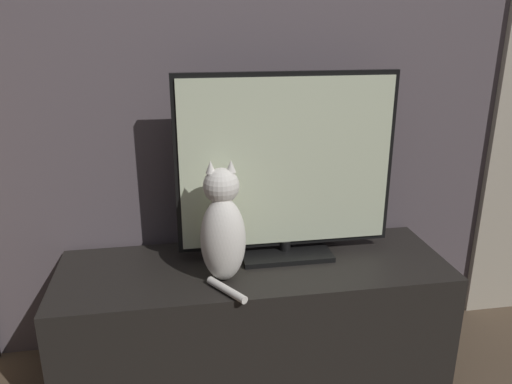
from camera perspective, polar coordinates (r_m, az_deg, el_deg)
wall_back at (r=2.05m, az=-1.64°, el=16.56°), size 4.80×0.05×2.60m
tv_stand at (r=2.10m, az=-0.18°, el=-14.16°), size 1.52×0.51×0.48m
tv at (r=1.94m, az=3.50°, el=2.56°), size 0.86×0.22×0.73m
cat at (r=1.80m, az=-3.83°, el=-4.23°), size 0.17×0.29×0.45m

